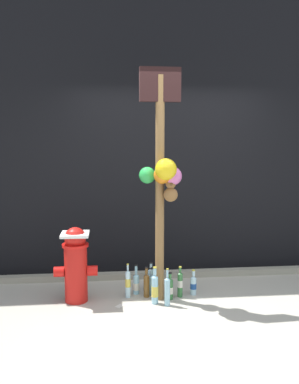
{
  "coord_description": "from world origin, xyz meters",
  "views": [
    {
      "loc": [
        -0.82,
        -4.06,
        1.81
      ],
      "look_at": [
        -0.36,
        0.45,
        1.22
      ],
      "focal_mm": 39.17,
      "sensor_mm": 36.0,
      "label": 1
    }
  ],
  "objects": [
    {
      "name": "bottle_7",
      "position": [
        -0.49,
        0.63,
        0.12
      ],
      "size": [
        0.07,
        0.07,
        0.35
      ],
      "color": "#93CCE0",
      "rests_on": "ground_plane"
    },
    {
      "name": "bottle_8",
      "position": [
        0.17,
        0.54,
        0.12
      ],
      "size": [
        0.07,
        0.07,
        0.3
      ],
      "color": "#B2DBEA",
      "rests_on": "ground_plane"
    },
    {
      "name": "bottle_3",
      "position": [
        -0.59,
        0.52,
        0.17
      ],
      "size": [
        0.06,
        0.06,
        0.4
      ],
      "color": "#B2DBEA",
      "rests_on": "ground_plane"
    },
    {
      "name": "fire_hydrant",
      "position": [
        -1.17,
        0.48,
        0.44
      ],
      "size": [
        0.48,
        0.3,
        0.84
      ],
      "color": "red",
      "rests_on": "ground_plane"
    },
    {
      "name": "litter_0",
      "position": [
        -1.22,
        0.69,
        0.0
      ],
      "size": [
        0.13,
        0.1,
        0.01
      ],
      "primitive_type": "cube",
      "rotation": [
        0.0,
        0.0,
        2.86
      ],
      "color": "silver",
      "rests_on": "ground_plane"
    },
    {
      "name": "bottle_0",
      "position": [
        -0.31,
        0.58,
        0.13
      ],
      "size": [
        0.08,
        0.08,
        0.32
      ],
      "color": "#93CCE0",
      "rests_on": "ground_plane"
    },
    {
      "name": "bottle_5",
      "position": [
        -0.18,
        0.25,
        0.17
      ],
      "size": [
        0.06,
        0.06,
        0.41
      ],
      "color": "#93CCE0",
      "rests_on": "ground_plane"
    },
    {
      "name": "ground_plane",
      "position": [
        0.0,
        0.0,
        0.0
      ],
      "size": [
        14.0,
        14.0,
        0.0
      ],
      "primitive_type": "plane",
      "color": "#ADA899"
    },
    {
      "name": "curb_strip",
      "position": [
        0.0,
        1.17,
        0.04
      ],
      "size": [
        8.0,
        0.12,
        0.08
      ],
      "primitive_type": "cube",
      "color": "gray",
      "rests_on": "ground_plane"
    },
    {
      "name": "bottle_2",
      "position": [
        -0.31,
        0.72,
        0.13
      ],
      "size": [
        0.08,
        0.08,
        0.34
      ],
      "color": "#B2DBEA",
      "rests_on": "ground_plane"
    },
    {
      "name": "building_wall",
      "position": [
        0.0,
        1.55,
        1.96
      ],
      "size": [
        10.0,
        0.2,
        3.92
      ],
      "color": "black",
      "rests_on": "ground_plane"
    },
    {
      "name": "memorial_post",
      "position": [
        -0.22,
        0.4,
        1.52
      ],
      "size": [
        0.45,
        0.43,
        2.55
      ],
      "color": "olive",
      "rests_on": "ground_plane"
    },
    {
      "name": "litter_1",
      "position": [
        -0.69,
        0.29,
        0.0
      ],
      "size": [
        0.12,
        0.12,
        0.01
      ],
      "primitive_type": "cube",
      "rotation": [
        0.0,
        0.0,
        0.81
      ],
      "color": "silver",
      "rests_on": "ground_plane"
    },
    {
      "name": "bottle_4",
      "position": [
        -0.12,
        0.43,
        0.13
      ],
      "size": [
        0.07,
        0.07,
        0.31
      ],
      "color": "#337038",
      "rests_on": "ground_plane"
    },
    {
      "name": "bottle_9",
      "position": [
        -0.38,
        0.52,
        0.15
      ],
      "size": [
        0.07,
        0.07,
        0.35
      ],
      "color": "brown",
      "rests_on": "ground_plane"
    },
    {
      "name": "bottle_1",
      "position": [
        0.0,
        0.49,
        0.16
      ],
      "size": [
        0.06,
        0.06,
        0.36
      ],
      "color": "#337038",
      "rests_on": "ground_plane"
    },
    {
      "name": "bottle_6",
      "position": [
        -0.31,
        0.32,
        0.17
      ],
      "size": [
        0.07,
        0.07,
        0.41
      ],
      "color": "#93CCE0",
      "rests_on": "ground_plane"
    }
  ]
}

